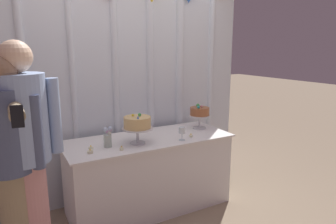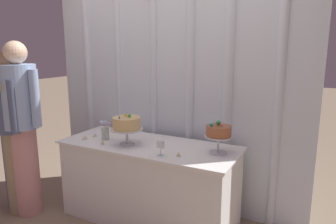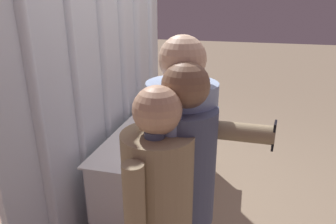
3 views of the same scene
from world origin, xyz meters
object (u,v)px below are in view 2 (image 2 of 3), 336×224
cake_display_nearleft (127,124)px  wine_glass (161,145)px  cake_table (149,182)px  guest_girl_blue_dress (11,127)px  cake_display_nearright (218,133)px  tealight_near_left (95,136)px  guest_man_dark_suit (13,126)px  guest_man_pink_jacket (22,123)px  tealight_near_right (103,143)px  flower_vase (105,131)px  tealight_far_right (179,155)px  tealight_far_left (85,138)px

cake_display_nearleft → wine_glass: (0.42, -0.12, -0.10)m
cake_table → guest_girl_blue_dress: 1.50m
cake_display_nearright → tealight_near_left: cake_display_nearright is taller
tealight_near_left → guest_man_dark_suit: size_ratio=0.03×
wine_glass → guest_man_pink_jacket: (-1.40, -0.22, 0.08)m
guest_girl_blue_dress → guest_man_pink_jacket: bearing=-10.9°
tealight_near_right → flower_vase: bearing=118.7°
cake_table → guest_man_dark_suit: 1.43m
tealight_near_right → guest_man_pink_jacket: 0.83m
flower_vase → guest_man_dark_suit: 0.90m
cake_table → guest_girl_blue_dress: guest_girl_blue_dress is taller
tealight_near_left → guest_man_pink_jacket: bearing=-143.4°
tealight_far_right → guest_man_dark_suit: 1.67m
cake_display_nearleft → tealight_far_right: (0.56, -0.07, -0.18)m
cake_table → tealight_far_right: (0.39, -0.17, 0.39)m
tealight_far_left → tealight_far_right: 1.03m
cake_display_nearleft → wine_glass: bearing=-16.1°
wine_glass → tealight_far_right: wine_glass is taller
cake_display_nearleft → guest_man_pink_jacket: 1.04m
cake_table → cake_display_nearleft: (-0.17, -0.11, 0.57)m
guest_man_pink_jacket → tealight_near_left: bearing=36.6°
tealight_far_right → guest_girl_blue_dress: 1.78m
tealight_near_right → guest_man_pink_jacket: bearing=-162.9°
tealight_far_right → tealight_near_left: bearing=172.5°
cake_table → wine_glass: 0.59m
flower_vase → tealight_near_right: 0.18m
flower_vase → guest_man_dark_suit: guest_man_dark_suit is taller
cake_display_nearright → flower_vase: cake_display_nearright is taller
tealight_far_left → guest_girl_blue_dress: (-0.74, -0.25, 0.08)m
cake_table → tealight_near_right: tealight_near_right is taller
wine_glass → guest_man_pink_jacket: size_ratio=0.08×
cake_display_nearleft → flower_vase: 0.30m
flower_vase → tealight_far_right: (0.84, -0.10, -0.08)m
cake_display_nearleft → guest_man_pink_jacket: bearing=-160.6°
guest_man_pink_jacket → cake_display_nearright: bearing=15.6°
cake_table → guest_man_dark_suit: size_ratio=1.04×
guest_girl_blue_dress → guest_man_pink_jacket: (0.23, -0.04, 0.09)m
tealight_far_left → tealight_near_left: tealight_far_left is taller
cake_table → guest_girl_blue_dress: bearing=-163.5°
cake_table → guest_man_dark_suit: guest_man_dark_suit is taller
wine_glass → tealight_near_right: (-0.62, 0.02, -0.08)m
tealight_far_left → tealight_far_right: tealight_far_left is taller
tealight_far_left → tealight_near_right: same height
wine_glass → cake_table: bearing=138.2°
flower_vase → tealight_far_right: size_ratio=5.28×
wine_glass → flower_vase: bearing=167.3°
flower_vase → guest_girl_blue_dress: size_ratio=0.13×
cake_display_nearright → tealight_far_right: cake_display_nearright is taller
cake_display_nearright → guest_girl_blue_dress: (-2.02, -0.46, -0.09)m
tealight_near_right → guest_man_dark_suit: bearing=-162.5°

